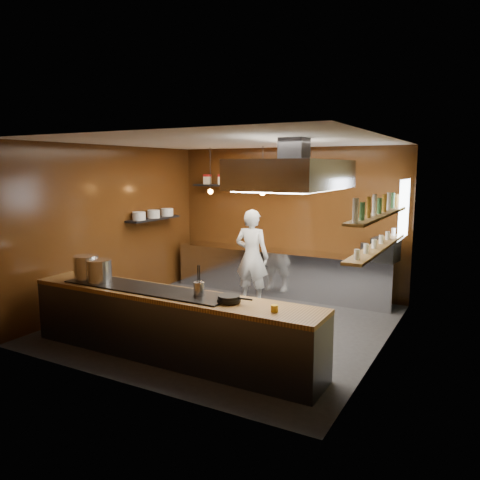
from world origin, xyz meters
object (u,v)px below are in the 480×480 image
Objects in this scene: stockpot_small at (99,271)px; chef at (252,257)px; espresso_machine at (386,250)px; extractor_hood at (294,174)px; stockpot_large at (86,267)px.

chef is (0.98, 2.94, -0.20)m from stockpot_small.
chef is at bearing 71.53° from stockpot_small.
extractor_hood is at bearing -98.98° from espresso_machine.
stockpot_small is at bearing -153.04° from extractor_hood.
stockpot_small is 0.19× the size of chef.
espresso_machine reaches higher than stockpot_large.
stockpot_large is 0.20× the size of chef.
chef is at bearing 132.04° from extractor_hood.
extractor_hood reaches higher than stockpot_small.
extractor_hood reaches higher than chef.
chef reaches higher than stockpot_large.
espresso_machine is (3.29, 3.77, 0.01)m from stockpot_small.
chef is at bearing 65.85° from stockpot_large.
extractor_hood is 4.64× the size of espresso_machine.
espresso_machine is at bearing 45.89° from stockpot_large.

